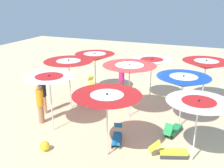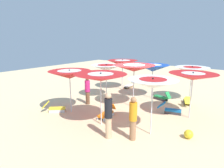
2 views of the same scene
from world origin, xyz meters
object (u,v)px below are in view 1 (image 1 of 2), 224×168
lounger_3 (117,136)px  beach_ball (45,146)px  lounger_4 (89,103)px  beach_umbrella_3 (183,82)px  beachgoer_2 (43,94)px  beach_umbrella_4 (129,69)px  lounger_1 (170,152)px  beach_umbrella_6 (198,108)px  lounger_0 (93,84)px  beach_umbrella_1 (152,63)px  beach_umbrella_8 (50,80)px  beach_umbrella_0 (206,65)px  beach_umbrella_5 (69,64)px  beachgoer_1 (122,80)px  lounger_5 (173,130)px  lounger_2 (217,104)px  beachgoer_0 (40,103)px  beach_umbrella_2 (95,57)px  beach_umbrella_7 (107,99)px

lounger_3 → beach_ball: size_ratio=3.55×
lounger_4 → beach_ball: 3.90m
beach_umbrella_3 → beachgoer_2: size_ratio=1.22×
beach_umbrella_4 → lounger_1: bearing=44.4°
beach_umbrella_6 → lounger_0: beach_umbrella_6 is taller
beach_umbrella_1 → beachgoer_2: (3.39, -4.11, -1.03)m
beach_umbrella_8 → lounger_0: size_ratio=2.16×
beach_umbrella_0 → lounger_0: beach_umbrella_0 is taller
beach_umbrella_1 → lounger_0: (-0.62, -3.59, -1.80)m
beach_umbrella_5 → beach_ball: 4.20m
beach_umbrella_6 → beachgoer_1: bearing=-137.9°
beach_umbrella_0 → lounger_5: beach_umbrella_0 is taller
beach_umbrella_5 → lounger_2: size_ratio=1.89×
beach_umbrella_4 → lounger_4: bearing=-97.2°
beach_umbrella_6 → beach_umbrella_8: size_ratio=0.93×
lounger_5 → beach_ball: 4.88m
beach_umbrella_4 → lounger_0: size_ratio=2.26×
beach_umbrella_8 → beachgoer_2: (-1.17, -1.28, -1.15)m
beach_umbrella_3 → lounger_5: (0.76, -0.12, -1.77)m
beach_umbrella_1 → beachgoer_1: beach_umbrella_1 is taller
beach_umbrella_6 → lounger_4: (-2.54, -5.09, -1.72)m
lounger_0 → beachgoer_2: bearing=-49.8°
beach_umbrella_5 → beach_umbrella_8: size_ratio=1.02×
lounger_0 → lounger_1: size_ratio=0.82×
lounger_2 → beach_ball: size_ratio=3.60×
lounger_0 → lounger_2: 6.85m
beach_umbrella_0 → lounger_1: (5.07, -0.64, -1.83)m
beach_umbrella_3 → beach_umbrella_5: size_ratio=0.94×
lounger_2 → beach_umbrella_0: bearing=-13.6°
beach_umbrella_8 → beachgoer_2: 2.08m
lounger_3 → beachgoer_2: bearing=-120.2°
beachgoer_1 → beachgoer_2: 4.30m
beach_umbrella_5 → beachgoer_0: size_ratio=1.40×
beach_umbrella_3 → lounger_5: bearing=-8.9°
beach_umbrella_2 → beachgoer_1: beach_umbrella_2 is taller
lounger_3 → beachgoer_1: beachgoer_1 is taller
beach_umbrella_0 → beach_umbrella_1: bearing=-79.6°
beach_umbrella_5 → beach_umbrella_7: size_ratio=1.05×
lounger_4 → beach_umbrella_5: bearing=16.2°
lounger_4 → beachgoer_1: size_ratio=0.77×
beach_umbrella_0 → beach_umbrella_7: beach_umbrella_0 is taller
beach_umbrella_0 → beach_umbrella_3: beach_umbrella_0 is taller
lounger_0 → lounger_4: bearing=-19.8°
lounger_4 → lounger_3: bearing=128.4°
lounger_4 → lounger_5: 4.36m
beach_umbrella_5 → lounger_0: beach_umbrella_5 is taller
beach_umbrella_3 → lounger_4: beach_umbrella_3 is taller
beach_ball → beachgoer_1: bearing=173.9°
beach_umbrella_3 → lounger_3: beach_umbrella_3 is taller
beach_umbrella_8 → beach_ball: size_ratio=6.68×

